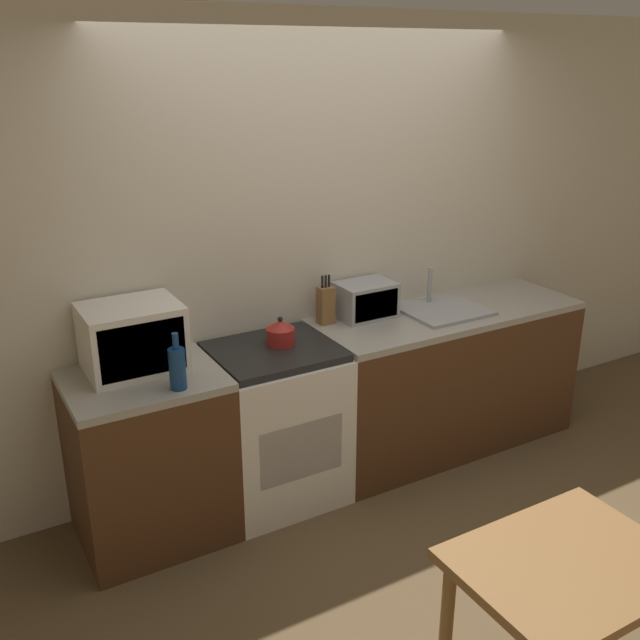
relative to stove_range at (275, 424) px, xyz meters
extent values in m
plane|color=brown|center=(0.48, -0.69, -0.45)|extent=(16.00, 16.00, 0.00)
cube|color=beige|center=(0.48, 0.34, 0.85)|extent=(10.00, 0.06, 2.60)
cube|color=#4C2D19|center=(-0.71, 0.00, -0.02)|extent=(0.75, 0.62, 0.86)
cube|color=#9E998E|center=(-0.71, 0.00, 0.43)|extent=(0.75, 0.62, 0.04)
cube|color=#4C2D19|center=(1.19, 0.00, -0.02)|extent=(1.71, 0.62, 0.86)
cube|color=#9E998E|center=(1.19, 0.00, 0.43)|extent=(1.71, 0.62, 0.04)
cube|color=silver|center=(0.00, 0.00, -0.02)|extent=(0.67, 0.62, 0.86)
cube|color=black|center=(0.00, 0.00, 0.43)|extent=(0.64, 0.57, 0.04)
cube|color=black|center=(0.00, -0.30, -0.02)|extent=(0.48, 0.02, 0.32)
cylinder|color=maroon|center=(0.06, 0.03, 0.50)|extent=(0.16, 0.16, 0.09)
cone|color=maroon|center=(0.06, 0.03, 0.57)|extent=(0.15, 0.15, 0.04)
sphere|color=black|center=(0.06, 0.03, 0.60)|extent=(0.03, 0.03, 0.03)
cube|color=silver|center=(-0.71, 0.11, 0.62)|extent=(0.47, 0.37, 0.33)
cube|color=black|center=(-0.71, -0.07, 0.62)|extent=(0.41, 0.01, 0.27)
cylinder|color=navy|center=(-0.60, -0.21, 0.55)|extent=(0.08, 0.08, 0.20)
cylinder|color=navy|center=(-0.60, -0.21, 0.69)|extent=(0.03, 0.03, 0.08)
cube|color=brown|center=(0.43, 0.19, 0.56)|extent=(0.09, 0.08, 0.22)
cylinder|color=black|center=(0.41, 0.19, 0.71)|extent=(0.01, 0.01, 0.07)
cylinder|color=black|center=(0.43, 0.19, 0.71)|extent=(0.01, 0.01, 0.07)
cylinder|color=black|center=(0.45, 0.19, 0.71)|extent=(0.01, 0.01, 0.07)
cube|color=#999BA0|center=(0.69, 0.17, 0.56)|extent=(0.33, 0.24, 0.21)
cube|color=black|center=(0.69, 0.05, 0.56)|extent=(0.29, 0.01, 0.17)
cube|color=#999BA0|center=(1.15, 0.00, 0.46)|extent=(0.49, 0.43, 0.02)
cylinder|color=#999BA0|center=(1.15, 0.15, 0.58)|extent=(0.03, 0.03, 0.22)
cube|color=brown|center=(0.23, -1.83, 0.25)|extent=(0.77, 0.59, 0.04)
cylinder|color=brown|center=(-0.09, -1.59, -0.11)|extent=(0.05, 0.05, 0.68)
cylinder|color=brown|center=(0.56, -1.59, -0.11)|extent=(0.05, 0.05, 0.68)
camera|label=1|loc=(-1.52, -3.15, 1.92)|focal=40.00mm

